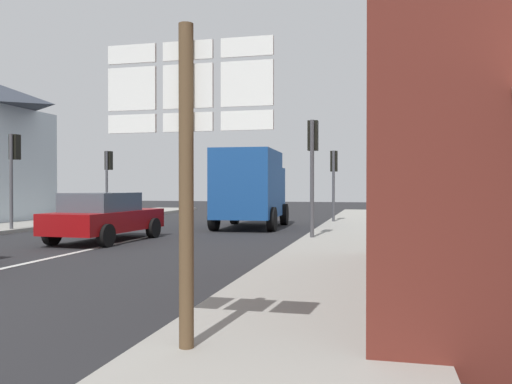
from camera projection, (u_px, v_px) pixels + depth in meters
ground_plane at (130, 241)px, 15.84m from camera, size 80.00×80.00×0.00m
sidewalk_right at (344, 253)px, 12.36m from camera, size 2.90×44.00×0.14m
lane_centre_stripe at (48, 259)px, 11.95m from camera, size 0.16×12.00×0.01m
sedan_far at (105, 216)px, 15.68m from camera, size 2.16×4.29×1.47m
delivery_truck at (250, 187)px, 20.79m from camera, size 2.68×5.10×3.05m
route_sign_post at (187, 151)px, 4.93m from camera, size 1.66×0.14×3.20m
traffic_light_near_left at (14, 160)px, 18.74m from camera, size 0.30×0.49×3.53m
traffic_light_far_right at (334, 170)px, 22.70m from camera, size 0.30×0.49×3.20m
traffic_light_far_left at (108, 169)px, 25.23m from camera, size 0.30×0.49×3.36m
traffic_light_near_right at (313, 152)px, 15.66m from camera, size 0.30×0.49×3.64m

